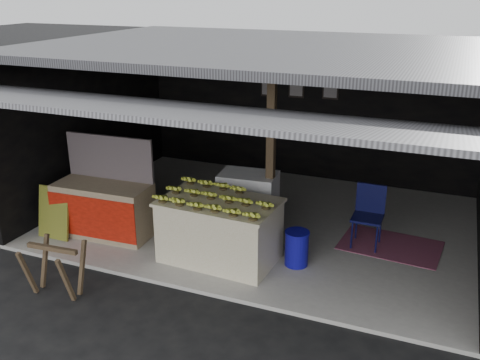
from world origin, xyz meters
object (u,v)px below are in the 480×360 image
at_px(banana_table, 220,230).
at_px(neighbor_stall, 104,207).
at_px(white_crate, 248,203).
at_px(sawhorse, 54,264).
at_px(plastic_chair, 369,210).
at_px(water_barrel, 297,249).

distance_m(banana_table, neighbor_stall, 2.07).
height_order(banana_table, white_crate, white_crate).
distance_m(banana_table, sawhorse, 2.31).
distance_m(banana_table, plastic_chair, 2.34).
height_order(sawhorse, water_barrel, sawhorse).
distance_m(neighbor_stall, plastic_chair, 4.19).
xyz_separation_m(sawhorse, plastic_chair, (3.57, 2.95, 0.17)).
distance_m(neighbor_stall, sawhorse, 1.74).
bearing_deg(sawhorse, banana_table, 40.54).
bearing_deg(white_crate, banana_table, -97.10).
xyz_separation_m(white_crate, plastic_chair, (1.89, 0.30, 0.06)).
bearing_deg(banana_table, neighbor_stall, -179.24).
xyz_separation_m(sawhorse, water_barrel, (2.74, 1.88, -0.14)).
bearing_deg(water_barrel, banana_table, -166.40).
bearing_deg(banana_table, plastic_chair, 37.50).
bearing_deg(water_barrel, sawhorse, -145.54).
bearing_deg(plastic_chair, sawhorse, -140.26).
bearing_deg(plastic_chair, neighbor_stall, -162.26).
relative_size(white_crate, water_barrel, 2.03).
relative_size(white_crate, neighbor_stall, 0.63).
xyz_separation_m(neighbor_stall, water_barrel, (3.16, 0.19, -0.23)).
height_order(banana_table, water_barrel, banana_table).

